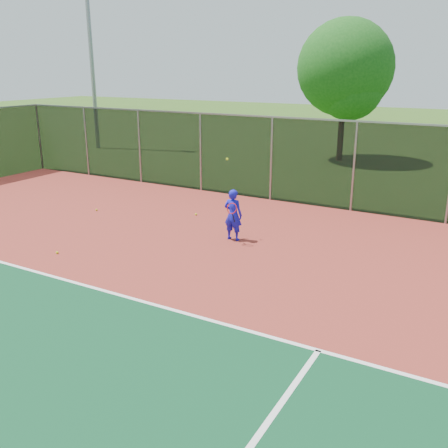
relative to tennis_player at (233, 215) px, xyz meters
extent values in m
plane|color=#2B4F16|center=(2.06, -7.39, -0.75)|extent=(120.00, 120.00, 0.00)
cube|color=maroon|center=(2.06, -5.39, -0.74)|extent=(30.00, 20.00, 0.02)
cube|color=white|center=(4.06, -4.39, -0.72)|extent=(22.00, 0.10, 0.00)
cube|color=black|center=(2.06, 4.61, 0.77)|extent=(30.00, 0.04, 3.00)
cube|color=gray|center=(2.06, 4.61, 2.27)|extent=(30.00, 0.06, 0.06)
imported|color=#1516CB|center=(0.00, 0.00, 0.00)|extent=(0.55, 0.37, 1.46)
cylinder|color=black|center=(0.15, -0.25, -0.01)|extent=(0.03, 0.15, 0.27)
torus|color=#A51414|center=(0.15, -0.35, 0.29)|extent=(0.30, 0.13, 0.29)
sphere|color=#C9E31A|center=(-0.25, 0.10, 1.53)|extent=(0.07, 0.07, 0.07)
sphere|color=#C9E31A|center=(-2.22, 1.53, -0.70)|extent=(0.07, 0.07, 0.07)
sphere|color=#C9E31A|center=(-3.47, -3.26, -0.70)|extent=(0.07, 0.07, 0.07)
sphere|color=#C9E31A|center=(-5.46, 0.32, -0.70)|extent=(0.07, 0.07, 0.07)
cylinder|color=gray|center=(-15.23, 10.88, 5.69)|extent=(0.24, 0.24, 12.89)
cylinder|color=#342412|center=(-1.21, 13.97, 0.60)|extent=(0.30, 0.30, 2.71)
sphere|color=#154C14|center=(-1.21, 13.97, 3.91)|extent=(4.81, 4.81, 4.81)
sphere|color=#154C14|center=(-0.81, 13.67, 3.00)|extent=(3.31, 3.31, 3.31)
camera|label=1|loc=(6.34, -11.74, 3.93)|focal=40.00mm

